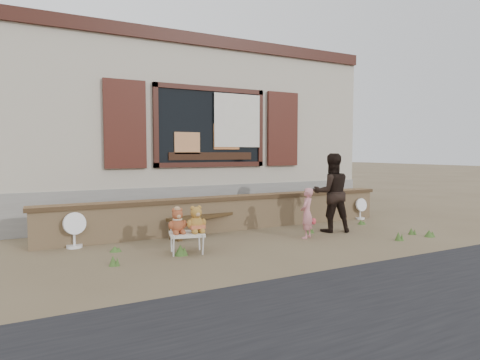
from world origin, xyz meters
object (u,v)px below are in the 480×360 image
bench (204,220)px  teddy_bear_left (177,220)px  folding_chair (187,235)px  teddy_bear_right (196,219)px  child (307,213)px  adult (332,193)px

bench → teddy_bear_left: teddy_bear_left is taller
folding_chair → teddy_bear_right: teddy_bear_right is taller
teddy_bear_right → child: (2.10, 0.07, -0.07)m
bench → folding_chair: size_ratio=2.49×
bench → adult: 2.47m
bench → teddy_bear_right: bearing=-135.7°
bench → adult: (2.28, -0.82, 0.47)m
folding_chair → teddy_bear_left: bearing=-180.0°
adult → teddy_bear_right: bearing=26.7°
teddy_bear_right → teddy_bear_left: bearing=-180.0°
folding_chair → teddy_bear_left: teddy_bear_left is taller
teddy_bear_left → teddy_bear_right: bearing=0.0°
child → adult: (0.77, 0.28, 0.30)m
child → teddy_bear_left: bearing=-35.4°
teddy_bear_right → child: child is taller
bench → teddy_bear_right: size_ratio=3.57×
bench → teddy_bear_left: 1.42m
teddy_bear_right → adult: (2.87, 0.34, 0.23)m
teddy_bear_right → bench: bearing=76.1°
folding_chair → child: (2.23, 0.04, 0.16)m
folding_chair → child: size_ratio=0.66×
bench → teddy_bear_right: teddy_bear_right is taller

